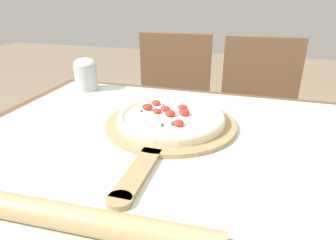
{
  "coord_description": "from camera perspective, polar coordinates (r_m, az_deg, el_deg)",
  "views": [
    {
      "loc": [
        0.16,
        -0.64,
        1.12
      ],
      "look_at": [
        -0.04,
        0.07,
        0.79
      ],
      "focal_mm": 32.0,
      "sensor_mm": 36.0,
      "label": 1
    }
  ],
  "objects": [
    {
      "name": "towel_cloth",
      "position": [
        0.75,
        1.67,
        -4.76
      ],
      "size": [
        1.11,
        0.82,
        0.0
      ],
      "color": "silver",
      "rests_on": "dining_table"
    },
    {
      "name": "dining_table",
      "position": [
        0.82,
        1.57,
        -12.16
      ],
      "size": [
        1.19,
        0.9,
        0.76
      ],
      "color": "brown",
      "rests_on": "ground_plane"
    },
    {
      "name": "pizza",
      "position": [
        0.84,
        0.55,
        0.51
      ],
      "size": [
        0.3,
        0.3,
        0.04
      ],
      "color": "beige",
      "rests_on": "pizza_peel"
    },
    {
      "name": "rolling_pin",
      "position": [
        0.5,
        -12.86,
        -18.66
      ],
      "size": [
        0.48,
        0.06,
        0.04
      ],
      "rotation": [
        0.0,
        0.0,
        0.03
      ],
      "color": "tan",
      "rests_on": "towel_cloth"
    },
    {
      "name": "flour_cup",
      "position": [
        1.18,
        -15.41,
        8.45
      ],
      "size": [
        0.08,
        0.08,
        0.12
      ],
      "color": "#B2B7BC",
      "rests_on": "towel_cloth"
    },
    {
      "name": "chair_right",
      "position": [
        1.57,
        16.68,
        0.61
      ],
      "size": [
        0.43,
        0.43,
        0.91
      ],
      "rotation": [
        0.0,
        0.0,
        0.07
      ],
      "color": "brown",
      "rests_on": "ground_plane"
    },
    {
      "name": "chair_left",
      "position": [
        1.62,
        0.8,
        2.36
      ],
      "size": [
        0.43,
        0.43,
        0.91
      ],
      "rotation": [
        0.0,
        0.0,
        0.09
      ],
      "color": "brown",
      "rests_on": "ground_plane"
    },
    {
      "name": "pizza_peel",
      "position": [
        0.83,
        0.17,
        -1.27
      ],
      "size": [
        0.37,
        0.56,
        0.01
      ],
      "color": "tan",
      "rests_on": "towel_cloth"
    }
  ]
}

